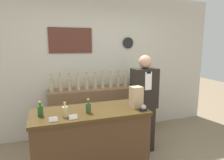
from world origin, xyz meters
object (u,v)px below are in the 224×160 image
object	(u,v)px
shopkeeper	(144,104)
tape_dispenser	(143,109)
potted_plant	(136,77)
paper_bag	(136,97)

from	to	relation	value
shopkeeper	tape_dispenser	size ratio (longest dim) A/B	17.78
potted_plant	paper_bag	xyz separation A→B (m)	(-0.61, -1.27, -0.04)
shopkeeper	potted_plant	distance (m)	0.84
paper_bag	tape_dispenser	bearing A→B (deg)	-81.17
paper_bag	tape_dispenser	distance (m)	0.19
paper_bag	tape_dispenser	xyz separation A→B (m)	(0.02, -0.16, -0.11)
shopkeeper	paper_bag	xyz separation A→B (m)	(-0.40, -0.53, 0.30)
tape_dispenser	potted_plant	bearing A→B (deg)	67.70
potted_plant	tape_dispenser	bearing A→B (deg)	-112.30
potted_plant	tape_dispenser	size ratio (longest dim) A/B	3.70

